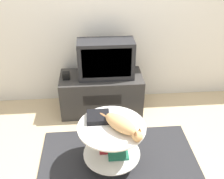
# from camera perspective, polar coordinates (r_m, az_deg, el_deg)

# --- Properties ---
(ground_plane) EXTENTS (12.00, 12.00, 0.00)m
(ground_plane) POSITION_cam_1_polar(r_m,az_deg,el_deg) (2.82, 1.54, -15.89)
(ground_plane) COLOR tan
(wall_back) EXTENTS (8.00, 0.05, 2.60)m
(wall_back) POSITION_cam_1_polar(r_m,az_deg,el_deg) (3.30, -0.59, 18.06)
(wall_back) COLOR silver
(wall_back) RESTS_ON ground_plane
(rug) EXTENTS (1.63, 1.06, 0.02)m
(rug) POSITION_cam_1_polar(r_m,az_deg,el_deg) (2.81, 1.54, -15.75)
(rug) COLOR #28282B
(rug) RESTS_ON ground_plane
(tv_stand) EXTENTS (1.03, 0.49, 0.50)m
(tv_stand) POSITION_cam_1_polar(r_m,az_deg,el_deg) (3.41, -2.31, -0.75)
(tv_stand) COLOR #33302D
(tv_stand) RESTS_ON ground_plane
(tv) EXTENTS (0.67, 0.28, 0.47)m
(tv) POSITION_cam_1_polar(r_m,az_deg,el_deg) (3.17, -1.32, 6.61)
(tv) COLOR #232326
(tv) RESTS_ON tv_stand
(speaker) EXTENTS (0.08, 0.08, 0.08)m
(speaker) POSITION_cam_1_polar(r_m,az_deg,el_deg) (3.25, -9.97, 2.97)
(speaker) COLOR black
(speaker) RESTS_ON tv_stand
(coffee_table) EXTENTS (0.64, 0.64, 0.49)m
(coffee_table) POSITION_cam_1_polar(r_m,az_deg,el_deg) (2.58, 0.00, -11.02)
(coffee_table) COLOR #B2B2B7
(coffee_table) RESTS_ON rug
(dvd_box) EXTENTS (0.22, 0.20, 0.05)m
(dvd_box) POSITION_cam_1_polar(r_m,az_deg,el_deg) (2.53, -3.03, -5.98)
(dvd_box) COLOR black
(dvd_box) RESTS_ON coffee_table
(cat) EXTENTS (0.39, 0.44, 0.14)m
(cat) POSITION_cam_1_polar(r_m,az_deg,el_deg) (2.37, 2.09, -7.69)
(cat) COLOR tan
(cat) RESTS_ON coffee_table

